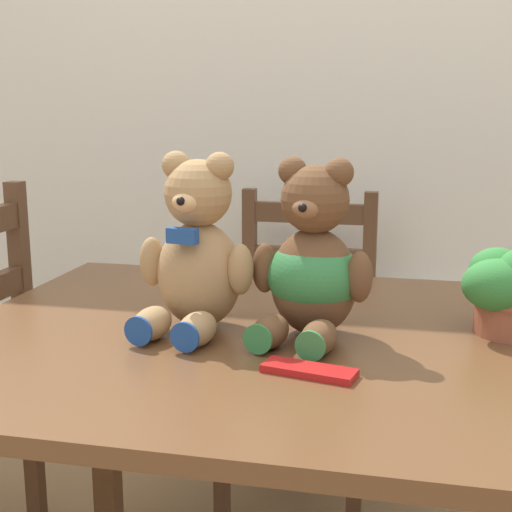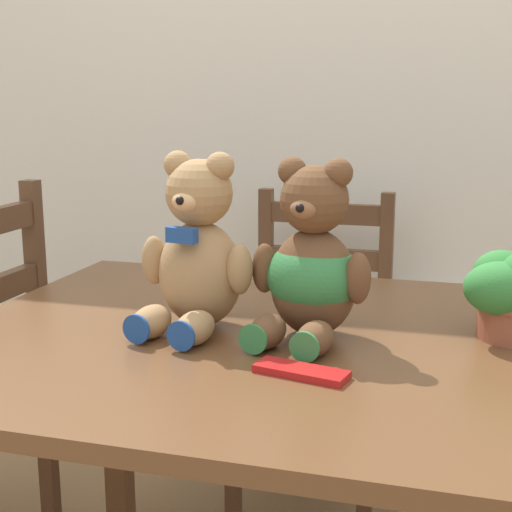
% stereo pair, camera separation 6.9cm
% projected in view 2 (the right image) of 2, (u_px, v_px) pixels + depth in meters
% --- Properties ---
extents(wall_back, '(8.00, 0.04, 2.60)m').
position_uv_depth(wall_back, '(360.00, 60.00, 2.21)').
color(wall_back, silver).
rests_on(wall_back, ground_plane).
extents(radiator, '(0.55, 0.10, 0.58)m').
position_uv_depth(radiator, '(401.00, 390.00, 2.31)').
color(radiator, silver).
rests_on(radiator, ground_plane).
extents(dining_table, '(1.18, 0.95, 0.76)m').
position_uv_depth(dining_table, '(271.00, 388.00, 1.31)').
color(dining_table, brown).
rests_on(dining_table, ground_plane).
extents(wooden_chair_behind, '(0.41, 0.39, 0.91)m').
position_uv_depth(wooden_chair_behind, '(315.00, 349.00, 2.11)').
color(wooden_chair_behind, brown).
rests_on(wooden_chair_behind, ground_plane).
extents(teddy_bear_left, '(0.23, 0.24, 0.32)m').
position_uv_depth(teddy_bear_left, '(197.00, 253.00, 1.30)').
color(teddy_bear_left, tan).
rests_on(teddy_bear_left, dining_table).
extents(teddy_bear_right, '(0.22, 0.25, 0.32)m').
position_uv_depth(teddy_bear_right, '(312.00, 267.00, 1.25)').
color(teddy_bear_right, brown).
rests_on(teddy_bear_right, dining_table).
extents(chocolate_bar, '(0.15, 0.08, 0.01)m').
position_uv_depth(chocolate_bar, '(301.00, 372.00, 1.09)').
color(chocolate_bar, red).
rests_on(chocolate_bar, dining_table).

